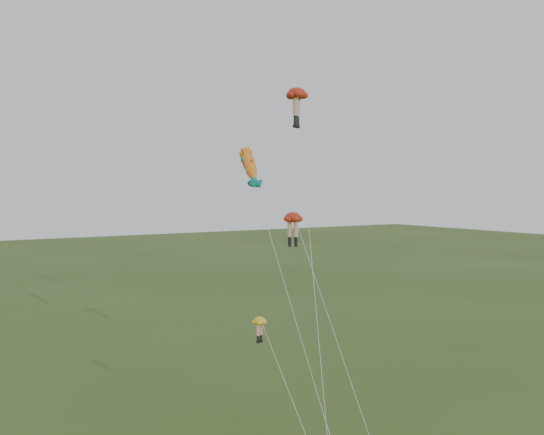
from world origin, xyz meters
TOP-DOWN VIEW (x-y plane):
  - legs_kite_red_high at (7.08, 11.91)m, footprint 9.43×16.01m
  - legs_kite_red_mid at (3.84, 7.52)m, footprint 2.36×10.65m
  - legs_kite_yellow at (-2.74, 0.54)m, footprint 2.35×3.45m
  - fish_kite at (1.19, 8.73)m, footprint 2.39×13.05m

SIDE VIEW (x-z plane):
  - legs_kite_yellow at x=-2.74m, z-range 2.88..10.40m
  - legs_kite_red_mid at x=3.84m, z-range 5.46..17.86m
  - fish_kite at x=1.19m, z-range 6.99..23.87m
  - legs_kite_red_high at x=7.08m, z-range 9.82..31.21m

